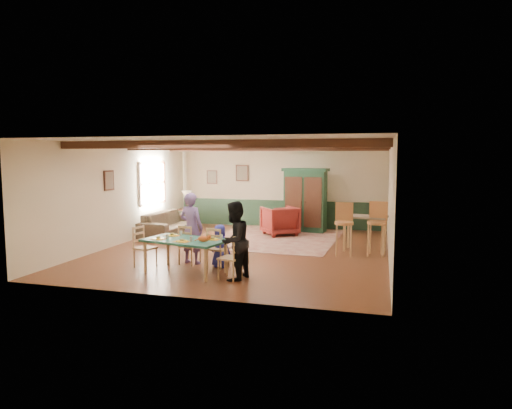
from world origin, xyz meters
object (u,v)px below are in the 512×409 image
(dining_chair_far_left, at_px, (190,245))
(armchair, at_px, (280,221))
(dining_chair_end_right, at_px, (230,257))
(end_table, at_px, (187,218))
(cat, at_px, (203,238))
(armoire, at_px, (305,200))
(dining_chair_far_right, at_px, (218,248))
(person_man, at_px, (191,228))
(bar_stool_left, at_px, (344,229))
(person_child, at_px, (220,246))
(sofa, at_px, (170,223))
(counter_table, at_px, (365,233))
(person_woman, at_px, (234,241))
(table_lamp, at_px, (187,200))
(bar_stool_right, at_px, (377,229))
(dining_table, at_px, (185,256))

(dining_chair_far_left, height_order, armchair, armchair)
(dining_chair_end_right, distance_m, end_table, 6.53)
(dining_chair_far_left, relative_size, cat, 2.64)
(cat, xyz_separation_m, armoire, (1.03, 5.95, 0.23))
(dining_chair_far_right, height_order, person_man, person_man)
(dining_chair_far_right, xyz_separation_m, bar_stool_left, (2.47, 1.98, 0.19))
(person_child, bearing_deg, armoire, -89.14)
(dining_chair_far_left, xyz_separation_m, person_man, (0.02, 0.07, 0.36))
(sofa, height_order, counter_table, counter_table)
(armoire, xyz_separation_m, counter_table, (1.93, -2.56, -0.55))
(person_woman, xyz_separation_m, table_lamp, (-3.48, 5.60, 0.19))
(bar_stool_right, bearing_deg, counter_table, 127.55)
(dining_chair_end_right, bearing_deg, dining_chair_far_left, -114.92)
(armoire, relative_size, table_lamp, 3.37)
(dining_chair_end_right, bearing_deg, person_woman, 90.00)
(dining_chair_far_right, bearing_deg, dining_chair_end_right, 136.17)
(person_man, relative_size, table_lamp, 2.67)
(person_child, bearing_deg, person_man, 0.00)
(person_woman, height_order, counter_table, person_woman)
(person_woman, bearing_deg, end_table, -136.22)
(counter_table, bearing_deg, bar_stool_right, -59.87)
(dining_chair_far_left, height_order, bar_stool_right, bar_stool_right)
(dining_table, distance_m, person_man, 0.94)
(dining_chair_far_right, distance_m, table_lamp, 5.60)
(dining_chair_far_left, height_order, cat, dining_chair_far_left)
(dining_table, bearing_deg, bar_stool_left, 40.67)
(armoire, xyz_separation_m, bar_stool_right, (2.22, -3.06, -0.35))
(person_woman, bearing_deg, table_lamp, -136.22)
(person_child, height_order, counter_table, person_child)
(armchair, bearing_deg, dining_table, 42.95)
(person_man, height_order, person_child, person_man)
(armoire, xyz_separation_m, bar_stool_left, (1.46, -3.20, -0.37))
(cat, bearing_deg, bar_stool_left, 59.64)
(dining_chair_far_left, xyz_separation_m, cat, (0.70, -0.92, 0.34))
(dining_chair_far_left, distance_m, person_man, 0.36)
(bar_stool_right, bearing_deg, person_child, -140.09)
(cat, relative_size, table_lamp, 0.56)
(bar_stool_left, bearing_deg, armoire, 110.02)
(dining_table, xyz_separation_m, bar_stool_right, (3.73, 2.69, 0.30))
(dining_chair_far_left, relative_size, person_woman, 0.58)
(person_child, bearing_deg, table_lamp, -46.79)
(sofa, distance_m, end_table, 1.27)
(armchair, distance_m, table_lamp, 3.32)
(armchair, distance_m, bar_stool_left, 3.13)
(sofa, bearing_deg, bar_stool_left, -104.47)
(bar_stool_left, bearing_deg, dining_chair_far_left, -154.71)
(dining_chair_end_right, relative_size, cat, 2.64)
(bar_stool_left, bearing_deg, person_child, -146.70)
(armchair, bearing_deg, person_man, 38.26)
(end_table, relative_size, bar_stool_right, 0.50)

